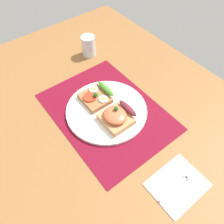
{
  "coord_description": "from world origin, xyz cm",
  "views": [
    {
      "loc": [
        38.46,
        -27.39,
        59.78
      ],
      "look_at": [
        3.0,
        0.0,
        2.82
      ],
      "focal_mm": 35.66,
      "sensor_mm": 36.0,
      "label": 1
    }
  ],
  "objects_px": {
    "sandwich_salmon": "(117,116)",
    "drinking_glass": "(88,46)",
    "sandwich_egg_tomato": "(97,96)",
    "fork": "(179,184)",
    "plate": "(107,110)",
    "napkin": "(178,184)"
  },
  "relations": [
    {
      "from": "sandwich_salmon",
      "to": "napkin",
      "type": "distance_m",
      "value": 0.27
    },
    {
      "from": "fork",
      "to": "drinking_glass",
      "type": "height_order",
      "value": "drinking_glass"
    },
    {
      "from": "sandwich_egg_tomato",
      "to": "napkin",
      "type": "xyz_separation_m",
      "value": [
        0.38,
        0.0,
        -0.02
      ]
    },
    {
      "from": "napkin",
      "to": "drinking_glass",
      "type": "height_order",
      "value": "drinking_glass"
    },
    {
      "from": "sandwich_egg_tomato",
      "to": "sandwich_salmon",
      "type": "distance_m",
      "value": 0.12
    },
    {
      "from": "fork",
      "to": "drinking_glass",
      "type": "xyz_separation_m",
      "value": [
        -0.62,
        0.13,
        0.04
      ]
    },
    {
      "from": "plate",
      "to": "sandwich_egg_tomato",
      "type": "bearing_deg",
      "value": 179.23
    },
    {
      "from": "plate",
      "to": "sandwich_salmon",
      "type": "height_order",
      "value": "sandwich_salmon"
    },
    {
      "from": "sandwich_salmon",
      "to": "fork",
      "type": "height_order",
      "value": "sandwich_salmon"
    },
    {
      "from": "sandwich_salmon",
      "to": "napkin",
      "type": "relative_size",
      "value": 0.69
    },
    {
      "from": "sandwich_salmon",
      "to": "drinking_glass",
      "type": "height_order",
      "value": "drinking_glass"
    },
    {
      "from": "sandwich_egg_tomato",
      "to": "napkin",
      "type": "bearing_deg",
      "value": 0.14
    },
    {
      "from": "sandwich_salmon",
      "to": "drinking_glass",
      "type": "distance_m",
      "value": 0.38
    },
    {
      "from": "plate",
      "to": "sandwich_egg_tomato",
      "type": "height_order",
      "value": "sandwich_egg_tomato"
    },
    {
      "from": "drinking_glass",
      "to": "plate",
      "type": "bearing_deg",
      "value": -23.5
    },
    {
      "from": "plate",
      "to": "napkin",
      "type": "bearing_deg",
      "value": 0.3
    },
    {
      "from": "plate",
      "to": "drinking_glass",
      "type": "bearing_deg",
      "value": 156.5
    },
    {
      "from": "napkin",
      "to": "drinking_glass",
      "type": "relative_size",
      "value": 1.74
    },
    {
      "from": "napkin",
      "to": "fork",
      "type": "distance_m",
      "value": 0.01
    },
    {
      "from": "plate",
      "to": "drinking_glass",
      "type": "height_order",
      "value": "drinking_glass"
    },
    {
      "from": "fork",
      "to": "plate",
      "type": "bearing_deg",
      "value": -179.32
    },
    {
      "from": "sandwich_egg_tomato",
      "to": "napkin",
      "type": "distance_m",
      "value": 0.38
    }
  ]
}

